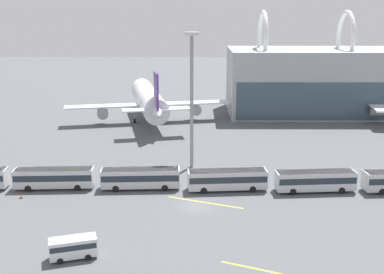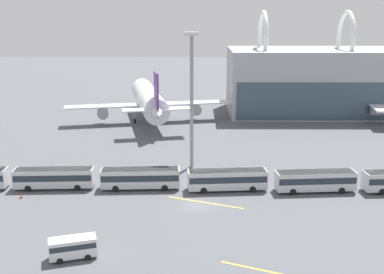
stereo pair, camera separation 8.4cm
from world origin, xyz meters
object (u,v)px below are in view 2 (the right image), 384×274
object	(u,v)px
shuttle_bus_2	(140,177)
shuttle_bus_3	(227,178)
airliner_at_gate_far	(149,100)
airliner_parked_remote	(366,96)
floodlight_mast	(192,86)
traffic_cone_1	(21,196)
service_van_foreground	(73,247)
shuttle_bus_1	(54,177)
shuttle_bus_4	(315,180)

from	to	relation	value
shuttle_bus_2	shuttle_bus_3	xyz separation A→B (m)	(13.23, -0.55, 0.00)
airliner_at_gate_far	airliner_parked_remote	bearing A→B (deg)	-95.12
floodlight_mast	traffic_cone_1	world-z (taller)	floodlight_mast
service_van_foreground	traffic_cone_1	world-z (taller)	service_van_foreground
floodlight_mast	traffic_cone_1	xyz separation A→B (m)	(-24.77, -14.75, -13.91)
service_van_foreground	floodlight_mast	size ratio (longest dim) A/B	0.24
shuttle_bus_3	traffic_cone_1	size ratio (longest dim) A/B	17.52
shuttle_bus_2	service_van_foreground	size ratio (longest dim) A/B	2.21
shuttle_bus_3	floodlight_mast	xyz separation A→B (m)	(-5.49, 11.18, 12.39)
shuttle_bus_1	traffic_cone_1	size ratio (longest dim) A/B	17.43
shuttle_bus_4	shuttle_bus_1	bearing A→B (deg)	174.11
airliner_at_gate_far	traffic_cone_1	distance (m)	52.49
shuttle_bus_1	service_van_foreground	world-z (taller)	shuttle_bus_1
traffic_cone_1	airliner_parked_remote	bearing A→B (deg)	39.45
shuttle_bus_1	shuttle_bus_2	xyz separation A→B (m)	(13.23, 0.03, 0.00)
shuttle_bus_4	shuttle_bus_3	bearing A→B (deg)	173.75
shuttle_bus_2	floodlight_mast	xyz separation A→B (m)	(7.74, 10.62, 12.39)
airliner_at_gate_far	airliner_parked_remote	world-z (taller)	airliner_parked_remote
airliner_parked_remote	shuttle_bus_1	xyz separation A→B (m)	(-65.24, -52.71, -3.51)
airliner_at_gate_far	shuttle_bus_4	xyz separation A→B (m)	(29.49, -47.16, -3.49)
service_van_foreground	floodlight_mast	bearing A→B (deg)	-128.77
shuttle_bus_3	airliner_parked_remote	bearing A→B (deg)	49.16
shuttle_bus_3	service_van_foreground	xyz separation A→B (m)	(-18.28, -20.98, -0.45)
airliner_at_gate_far	floodlight_mast	bearing A→B (deg)	-174.98
airliner_parked_remote	shuttle_bus_1	bearing A→B (deg)	46.48
shuttle_bus_1	shuttle_bus_2	size ratio (longest dim) A/B	1.00
traffic_cone_1	shuttle_bus_2	bearing A→B (deg)	13.61
service_van_foreground	floodlight_mast	distance (m)	36.91
airliner_parked_remote	airliner_at_gate_far	bearing A→B (deg)	14.24
shuttle_bus_4	floodlight_mast	world-z (taller)	floodlight_mast
shuttle_bus_2	traffic_cone_1	size ratio (longest dim) A/B	17.43
airliner_at_gate_far	shuttle_bus_4	distance (m)	55.73
airliner_at_gate_far	service_van_foreground	bearing A→B (deg)	166.48
airliner_parked_remote	service_van_foreground	size ratio (longest dim) A/B	6.75
airliner_parked_remote	shuttle_bus_2	xyz separation A→B (m)	(-52.00, -52.68, -3.51)
shuttle_bus_4	floodlight_mast	distance (m)	25.25
shuttle_bus_1	shuttle_bus_3	bearing A→B (deg)	-4.05
service_van_foreground	traffic_cone_1	bearing A→B (deg)	-72.53
airliner_at_gate_far	airliner_parked_remote	size ratio (longest dim) A/B	1.09
shuttle_bus_1	floodlight_mast	bearing A→B (deg)	24.01
airliner_parked_remote	shuttle_bus_4	distance (m)	59.50
shuttle_bus_2	shuttle_bus_4	world-z (taller)	same
shuttle_bus_1	floodlight_mast	xyz separation A→B (m)	(20.97, 10.65, 12.39)
shuttle_bus_3	service_van_foreground	world-z (taller)	shuttle_bus_3
shuttle_bus_4	traffic_cone_1	distance (m)	43.63
airliner_at_gate_far	shuttle_bus_4	size ratio (longest dim) A/B	3.31
service_van_foreground	shuttle_bus_3	bearing A→B (deg)	-148.15
shuttle_bus_4	floodlight_mast	xyz separation A→B (m)	(-18.72, 11.56, 12.39)
airliner_at_gate_far	traffic_cone_1	xyz separation A→B (m)	(-14.00, -50.34, -5.01)
shuttle_bus_3	floodlight_mast	size ratio (longest dim) A/B	0.52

